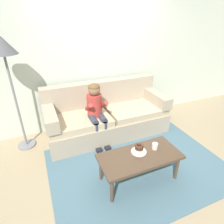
% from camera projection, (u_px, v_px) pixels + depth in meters
% --- Properties ---
extents(ground, '(10.00, 10.00, 0.00)m').
position_uv_depth(ground, '(130.00, 156.00, 3.19)').
color(ground, '#9E896B').
extents(wall_back, '(8.00, 0.10, 2.80)m').
position_uv_depth(wall_back, '(100.00, 56.00, 3.69)').
color(wall_back, beige).
rests_on(wall_back, ground).
extents(area_rug, '(2.66, 1.89, 0.01)m').
position_uv_depth(area_rug, '(138.00, 166.00, 2.98)').
color(area_rug, '#476675').
rests_on(area_rug, ground).
extents(couch, '(2.28, 0.90, 0.98)m').
position_uv_depth(couch, '(107.00, 116.00, 3.69)').
color(couch, tan).
rests_on(couch, ground).
extents(coffee_table, '(1.11, 0.52, 0.44)m').
position_uv_depth(coffee_table, '(140.00, 158.00, 2.57)').
color(coffee_table, '#4C3828').
rests_on(coffee_table, ground).
extents(person_child, '(0.34, 0.58, 1.10)m').
position_uv_depth(person_child, '(96.00, 109.00, 3.28)').
color(person_child, '#AD3833').
rests_on(person_child, ground).
extents(plate, '(0.21, 0.21, 0.01)m').
position_uv_depth(plate, '(139.00, 152.00, 2.61)').
color(plate, white).
rests_on(plate, coffee_table).
extents(donut, '(0.12, 0.12, 0.04)m').
position_uv_depth(donut, '(139.00, 150.00, 2.60)').
color(donut, beige).
rests_on(donut, plate).
extents(donut_second, '(0.15, 0.15, 0.04)m').
position_uv_depth(donut_second, '(139.00, 148.00, 2.58)').
color(donut_second, '#422619').
rests_on(donut_second, donut).
extents(donut_third, '(0.13, 0.13, 0.04)m').
position_uv_depth(donut_third, '(139.00, 146.00, 2.56)').
color(donut_third, '#422619').
rests_on(donut_third, donut_second).
extents(mug, '(0.08, 0.08, 0.09)m').
position_uv_depth(mug, '(155.00, 146.00, 2.65)').
color(mug, silver).
rests_on(mug, coffee_table).
extents(toy_controller, '(0.23, 0.09, 0.05)m').
position_uv_depth(toy_controller, '(157.00, 149.00, 3.32)').
color(toy_controller, gold).
rests_on(toy_controller, ground).
extents(floor_lamp, '(0.40, 0.40, 1.87)m').
position_uv_depth(floor_lamp, '(4.00, 55.00, 2.71)').
color(floor_lamp, slate).
rests_on(floor_lamp, ground).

